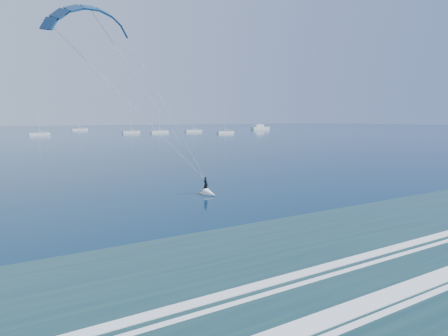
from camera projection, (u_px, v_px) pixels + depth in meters
kitesurfer_rig at (159, 111)px, 34.90m from camera, size 18.28×9.43×16.91m
motor_yacht at (260, 128)px, 271.47m from camera, size 13.43×3.58×5.76m
sailboat_3 at (39, 134)px, 183.04m from camera, size 8.54×2.40×11.88m
sailboat_4 at (79, 130)px, 254.47m from camera, size 9.34×2.40×12.62m
sailboat_5 at (193, 131)px, 228.67m from camera, size 10.08×2.40×13.57m
sailboat_6 at (225, 132)px, 206.22m from camera, size 9.36×2.40×12.60m
sailboat_7 at (159, 132)px, 213.61m from camera, size 9.75×2.40×13.13m
sailboat_8 at (131, 132)px, 208.42m from camera, size 8.98×2.40×13.69m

